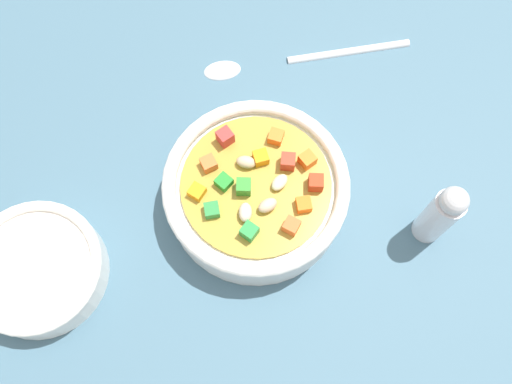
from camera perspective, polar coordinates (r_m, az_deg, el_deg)
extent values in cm
cube|color=#42667A|center=(53.94, 0.00, -1.22)|extent=(140.00, 140.00, 2.00)
cylinder|color=white|center=(51.17, 0.00, -0.15)|extent=(16.11, 16.11, 3.88)
torus|color=white|center=(49.00, 0.00, 0.78)|extent=(16.40, 16.40, 1.26)
cylinder|color=#AF9034|center=(49.16, 0.00, 0.70)|extent=(13.20, 13.20, 0.40)
ellipsoid|color=beige|center=(47.70, 0.92, -1.47)|extent=(1.31, 1.85, 1.13)
cube|color=#22892A|center=(48.65, -3.26, 1.02)|extent=(1.63, 1.63, 0.91)
ellipsoid|color=#D1B58E|center=(49.15, -1.40, 2.86)|extent=(1.90, 2.05, 1.04)
cube|color=red|center=(50.03, -3.13, 5.55)|extent=(1.45, 1.45, 1.46)
cube|color=orange|center=(49.33, -4.78, 2.88)|extent=(1.28, 1.28, 1.01)
cube|color=orange|center=(48.03, 4.83, -1.26)|extent=(1.52, 1.52, 0.93)
cube|color=#2C8728|center=(48.05, -1.04, 0.09)|extent=(1.65, 1.65, 1.34)
cube|color=orange|center=(47.27, 3.58, -3.41)|extent=(1.72, 1.72, 1.14)
cube|color=#2D873E|center=(47.84, -4.47, -1.82)|extent=(1.50, 1.50, 0.95)
cube|color=orange|center=(49.39, 0.49, 3.50)|extent=(1.40, 1.40, 1.01)
cube|color=#BD391C|center=(48.58, 6.04, 0.95)|extent=(1.65, 1.65, 1.35)
ellipsoid|color=beige|center=(48.62, 2.38, 0.97)|extent=(1.76, 2.04, 0.86)
cube|color=orange|center=(50.28, 2.02, 5.59)|extent=(1.74, 1.74, 0.96)
cube|color=#218637|center=(46.97, -0.68, -3.98)|extent=(1.68, 1.68, 1.27)
cube|color=orange|center=(49.53, 5.01, 3.61)|extent=(1.47, 1.47, 1.17)
cube|color=red|center=(49.11, 3.22, 3.08)|extent=(1.68, 1.68, 1.37)
ellipsoid|color=beige|center=(47.57, -1.08, -2.07)|extent=(2.03, 1.74, 1.07)
cube|color=orange|center=(48.53, -5.96, 0.04)|extent=(1.71, 1.71, 0.88)
cylinder|color=silver|center=(60.79, 9.35, 13.95)|extent=(4.12, 12.61, 0.83)
ellipsoid|color=silver|center=(58.92, -3.43, 12.29)|extent=(3.17, 4.25, 0.79)
cylinder|color=white|center=(53.26, -20.98, -7.37)|extent=(11.60, 11.60, 2.75)
torus|color=white|center=(51.79, -21.58, -6.97)|extent=(11.72, 11.72, 0.93)
cylinder|color=silver|center=(51.06, 17.83, -2.44)|extent=(2.63, 2.63, 7.37)
sphere|color=silver|center=(47.21, 19.32, -0.85)|extent=(2.37, 2.37, 2.37)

